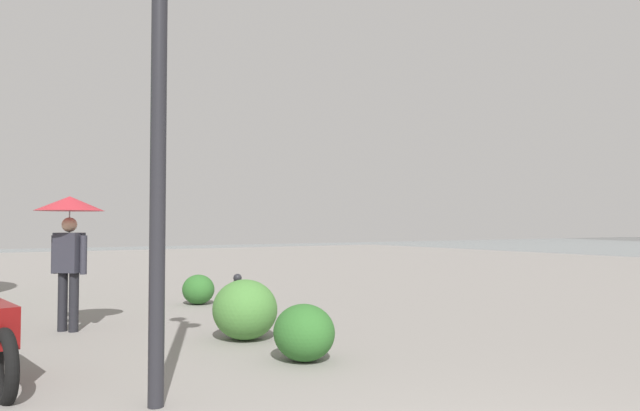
{
  "coord_description": "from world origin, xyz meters",
  "views": [
    {
      "loc": [
        -1.74,
        2.43,
        1.59
      ],
      "look_at": [
        8.46,
        -3.9,
        2.01
      ],
      "focal_mm": 32.07,
      "sensor_mm": 36.0,
      "label": 1
    }
  ],
  "objects": [
    {
      "name": "lamppost",
      "position": [
        3.32,
        0.98,
        2.91
      ],
      "size": [
        0.98,
        0.28,
        4.43
      ],
      "color": "#232328",
      "rests_on": "ground"
    },
    {
      "name": "pedestrian",
      "position": [
        7.57,
        1.1,
        1.6
      ],
      "size": [
        1.0,
        1.0,
        2.03
      ],
      "color": "black",
      "rests_on": "ground"
    },
    {
      "name": "bollard_near",
      "position": [
        6.36,
        -1.17,
        0.38
      ],
      "size": [
        0.13,
        0.13,
        0.73
      ],
      "color": "#232328",
      "rests_on": "ground"
    },
    {
      "name": "bollard_mid",
      "position": [
        6.41,
        -1.14,
        0.44
      ],
      "size": [
        0.13,
        0.13,
        0.85
      ],
      "color": "#232328",
      "rests_on": "ground"
    },
    {
      "name": "shrub_low",
      "position": [
        4.09,
        -0.97,
        0.33
      ],
      "size": [
        0.78,
        0.7,
        0.67
      ],
      "color": "#2D6628",
      "rests_on": "ground"
    },
    {
      "name": "shrub_round",
      "position": [
        9.37,
        -1.58,
        0.3
      ],
      "size": [
        0.7,
        0.63,
        0.6
      ],
      "color": "#2D6628",
      "rests_on": "ground"
    },
    {
      "name": "shrub_wide",
      "position": [
        5.61,
        -0.9,
        0.42
      ],
      "size": [
        0.98,
        0.88,
        0.83
      ],
      "color": "#477F38",
      "rests_on": "ground"
    }
  ]
}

